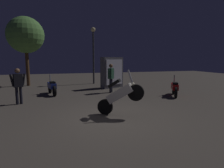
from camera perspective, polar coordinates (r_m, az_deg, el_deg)
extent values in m
plane|color=#4C443D|center=(6.36, 0.11, -10.39)|extent=(40.00, 40.00, 0.00)
cylinder|color=black|center=(6.64, -2.14, -7.09)|extent=(0.52, 0.40, 0.56)
cylinder|color=black|center=(6.23, 7.38, -2.66)|extent=(0.52, 0.40, 0.56)
cube|color=beige|center=(6.36, 2.50, -2.95)|extent=(0.97, 0.79, 0.76)
cube|color=black|center=(6.36, 0.78, 0.22)|extent=(0.49, 0.44, 0.32)
cylinder|color=gray|center=(6.19, 5.65, 2.41)|extent=(0.20, 0.16, 0.44)
sphere|color=#F2EABF|center=(6.20, 6.52, -0.07)|extent=(0.12, 0.12, 0.12)
cylinder|color=black|center=(9.95, 19.15, -2.52)|extent=(0.35, 0.54, 0.56)
cylinder|color=black|center=(11.03, 18.48, -1.51)|extent=(0.35, 0.54, 0.56)
cube|color=#B71414|center=(10.45, 18.85, -0.75)|extent=(0.72, 0.98, 0.30)
cube|color=black|center=(10.23, 19.03, 0.20)|extent=(0.42, 0.50, 0.10)
cylinder|color=gray|center=(10.75, 18.73, 1.50)|extent=(0.08, 0.08, 0.45)
sphere|color=#F2EABF|center=(10.89, 18.60, -0.14)|extent=(0.12, 0.12, 0.12)
cylinder|color=black|center=(10.30, -17.41, -2.11)|extent=(0.24, 0.57, 0.56)
cylinder|color=black|center=(11.36, -18.69, -1.26)|extent=(0.24, 0.57, 0.56)
cube|color=navy|center=(10.79, -18.13, -0.46)|extent=(0.53, 0.99, 0.30)
cube|color=black|center=(10.57, -17.94, 0.48)|extent=(0.34, 0.49, 0.10)
cylinder|color=gray|center=(11.09, -18.61, 1.68)|extent=(0.07, 0.07, 0.45)
sphere|color=#F2EABF|center=(11.22, -18.65, 0.08)|extent=(0.12, 0.12, 0.12)
cylinder|color=black|center=(10.97, -0.15, -0.45)|extent=(0.12, 0.12, 0.83)
cylinder|color=black|center=(10.83, -0.52, -0.56)|extent=(0.12, 0.12, 0.83)
cube|color=#1E3F2D|center=(10.82, -0.34, 3.28)|extent=(0.42, 0.43, 0.62)
sphere|color=brown|center=(10.79, -0.34, 5.67)|extent=(0.23, 0.23, 0.23)
cylinder|color=#1E3F2D|center=(11.03, 0.21, 3.52)|extent=(0.19, 0.20, 0.56)
cylinder|color=#1E3F2D|center=(10.60, -0.91, 3.35)|extent=(0.19, 0.20, 0.56)
cylinder|color=black|center=(9.07, -27.36, -3.27)|extent=(0.12, 0.12, 0.77)
cylinder|color=black|center=(9.10, -26.37, -3.17)|extent=(0.12, 0.12, 0.77)
cube|color=black|center=(8.99, -27.12, 0.98)|extent=(0.43, 0.36, 0.57)
sphere|color=brown|center=(8.95, -27.29, 3.67)|extent=(0.21, 0.21, 0.21)
cylinder|color=black|center=(8.94, -28.64, 1.04)|extent=(0.20, 0.15, 0.52)
cylinder|color=black|center=(9.04, -25.65, 1.29)|extent=(0.20, 0.15, 0.52)
cylinder|color=#38383D|center=(14.89, -5.75, 8.03)|extent=(0.14, 0.14, 4.12)
sphere|color=#F9E59E|center=(15.07, -5.87, 16.42)|extent=(0.36, 0.36, 0.36)
cylinder|color=#4C331E|center=(14.97, -24.69, 4.81)|extent=(0.24, 0.24, 2.78)
sphere|color=#568C42|center=(15.06, -25.20, 13.57)|extent=(2.59, 2.59, 2.59)
cube|color=#595960|center=(12.67, -0.03, 3.55)|extent=(1.67, 1.07, 2.10)
cube|color=white|center=(12.46, 0.75, 3.71)|extent=(1.26, 0.55, 1.68)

